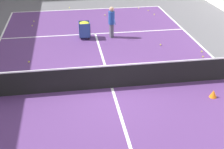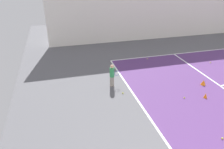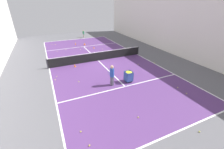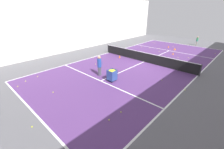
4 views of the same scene
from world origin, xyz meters
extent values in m
plane|color=#5B5B60|center=(0.00, 0.00, 0.00)|extent=(33.36, 33.36, 0.00)
cube|color=#563370|center=(0.00, 0.00, 0.00)|extent=(9.88, 21.53, 0.00)
cube|color=white|center=(0.00, -10.77, 0.01)|extent=(9.88, 0.10, 0.00)
cube|color=white|center=(0.00, 10.77, 0.01)|extent=(9.88, 0.10, 0.00)
cube|color=white|center=(-4.94, 0.00, 0.01)|extent=(0.10, 21.53, 0.00)
cube|color=white|center=(4.94, 0.00, 0.01)|extent=(0.10, 21.53, 0.00)
cube|color=white|center=(0.00, -5.92, 0.01)|extent=(9.88, 0.10, 0.00)
cube|color=white|center=(0.00, 5.92, 0.01)|extent=(9.88, 0.10, 0.00)
cube|color=white|center=(0.00, 0.00, 0.01)|extent=(0.10, 11.84, 0.00)
cube|color=silver|center=(8.93, 0.00, 3.11)|extent=(0.15, 29.66, 6.22)
cylinder|color=#2D2D33|center=(-5.04, 0.00, 0.48)|extent=(0.10, 0.10, 0.96)
cylinder|color=#2D2D33|center=(5.04, 0.00, 0.48)|extent=(0.10, 0.10, 0.96)
cube|color=black|center=(0.00, 0.00, 0.46)|extent=(9.98, 0.03, 0.89)
cube|color=white|center=(0.00, 0.00, 0.93)|extent=(9.98, 0.04, 0.05)
cube|color=gray|center=(-1.52, -11.60, 0.28)|extent=(0.14, 0.21, 0.57)
cylinder|color=#2D8C4C|center=(-1.52, -11.60, 0.82)|extent=(0.28, 0.28, 0.51)
sphere|color=tan|center=(-1.52, -11.60, 1.17)|extent=(0.19, 0.19, 0.19)
torus|color=#2D478C|center=(-1.60, -11.30, 0.69)|extent=(0.05, 0.28, 0.28)
cube|color=#4C4C56|center=(0.79, 5.28, 0.36)|extent=(0.20, 0.28, 0.73)
cylinder|color=#234799|center=(0.79, 5.28, 1.05)|extent=(0.37, 0.37, 0.65)
sphere|color=tan|center=(0.79, 5.28, 1.50)|extent=(0.24, 0.24, 0.24)
torus|color=#2D478C|center=(0.90, 4.96, 0.89)|extent=(0.07, 0.28, 0.28)
cube|color=#2D478C|center=(-0.60, 5.34, 0.13)|extent=(0.56, 0.58, 0.02)
cube|color=#2D478C|center=(-0.60, 5.06, 0.50)|extent=(0.56, 0.02, 0.73)
cube|color=#2D478C|center=(-0.60, 5.62, 0.50)|extent=(0.56, 0.02, 0.73)
cube|color=#2D478C|center=(-0.88, 5.34, 0.50)|extent=(0.02, 0.58, 0.73)
cube|color=#2D478C|center=(-0.33, 5.34, 0.50)|extent=(0.02, 0.58, 0.73)
ellipsoid|color=yellow|center=(-0.60, 5.34, 0.80)|extent=(0.52, 0.54, 0.16)
cylinder|color=black|center=(-0.80, 5.14, 0.06)|extent=(0.05, 0.05, 0.13)
cylinder|color=black|center=(-0.41, 5.14, 0.06)|extent=(0.05, 0.05, 0.13)
cylinder|color=black|center=(-0.80, 5.55, 0.06)|extent=(0.05, 0.05, 0.13)
cylinder|color=black|center=(-0.41, 5.55, 0.06)|extent=(0.05, 0.05, 0.13)
cone|color=orange|center=(2.64, 0.68, 0.17)|extent=(0.17, 0.17, 0.33)
cone|color=orange|center=(-1.03, -4.56, 0.11)|extent=(0.18, 0.18, 0.22)
cone|color=orange|center=(0.82, -7.46, 0.13)|extent=(0.18, 0.18, 0.25)
cone|color=orange|center=(-0.35, -6.75, 0.15)|extent=(0.27, 0.27, 0.29)
cone|color=orange|center=(3.44, -1.17, 0.14)|extent=(0.27, 0.27, 0.28)
sphere|color=yellow|center=(-1.21, 11.24, 0.04)|extent=(0.07, 0.07, 0.07)
sphere|color=yellow|center=(3.94, 9.74, 0.04)|extent=(0.07, 0.07, 0.07)
sphere|color=yellow|center=(-0.61, -11.27, 0.04)|extent=(0.07, 0.07, 0.07)
sphere|color=yellow|center=(-1.95, -3.69, 0.04)|extent=(0.07, 0.07, 0.07)
sphere|color=yellow|center=(1.40, -5.76, 0.04)|extent=(0.07, 0.07, 0.07)
sphere|color=yellow|center=(-3.24, 2.77, 0.04)|extent=(0.07, 0.07, 0.07)
sphere|color=yellow|center=(4.10, 8.81, 0.04)|extent=(0.07, 0.07, 0.07)
sphere|color=yellow|center=(4.49, 2.12, 0.04)|extent=(0.07, 0.07, 0.07)
sphere|color=yellow|center=(0.97, 9.13, 0.04)|extent=(0.07, 0.07, 0.07)
sphere|color=yellow|center=(4.34, -2.04, 0.04)|extent=(0.07, 0.07, 0.07)
sphere|color=yellow|center=(3.01, 3.79, 0.04)|extent=(0.07, 0.07, 0.07)
sphere|color=yellow|center=(0.76, -4.67, 0.04)|extent=(0.07, 0.07, 0.07)
sphere|color=yellow|center=(2.52, -5.43, 0.04)|extent=(0.07, 0.07, 0.07)
sphere|color=yellow|center=(4.67, 2.68, 0.04)|extent=(0.07, 0.07, 0.07)
sphere|color=yellow|center=(3.64, -5.13, 0.04)|extent=(0.07, 0.07, 0.07)
sphere|color=yellow|center=(3.48, -8.66, 0.04)|extent=(0.07, 0.07, 0.07)
sphere|color=yellow|center=(3.45, 10.40, 0.04)|extent=(0.07, 0.07, 0.07)
sphere|color=yellow|center=(-3.41, 8.55, 0.04)|extent=(0.07, 0.07, 0.07)
sphere|color=yellow|center=(0.60, -8.48, 0.04)|extent=(0.07, 0.07, 0.07)
sphere|color=yellow|center=(-3.45, 7.71, 0.04)|extent=(0.07, 0.07, 0.07)
sphere|color=yellow|center=(3.90, -8.82, 0.04)|extent=(0.07, 0.07, 0.07)
sphere|color=yellow|center=(-5.02, 3.10, 0.04)|extent=(0.07, 0.07, 0.07)
sphere|color=yellow|center=(4.82, -7.64, 0.04)|extent=(0.07, 0.07, 0.07)
sphere|color=yellow|center=(-2.82, -4.41, 0.04)|extent=(0.07, 0.07, 0.07)
sphere|color=yellow|center=(-4.54, -8.23, 0.04)|extent=(0.07, 0.07, 0.07)
camera|label=1|loc=(-1.54, -9.94, 5.82)|focal=50.00mm
camera|label=2|loc=(8.45, -14.28, 5.82)|focal=35.00mm
camera|label=3|loc=(4.91, 14.28, 5.82)|focal=24.00mm
camera|label=4|loc=(-7.36, 12.56, 4.89)|focal=24.00mm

